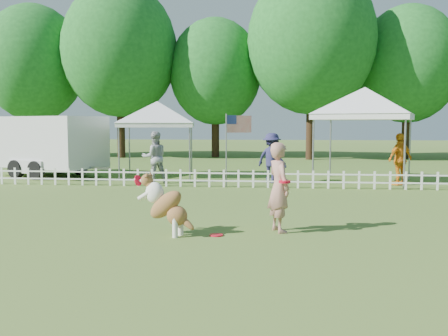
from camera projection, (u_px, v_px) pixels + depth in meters
name	position (u px, v px, depth m)	size (l,w,h in m)	color
ground	(223.00, 231.00, 9.97)	(120.00, 120.00, 0.00)	#38591C
picket_fence	(246.00, 179.00, 16.87)	(22.00, 0.08, 0.60)	white
handler	(279.00, 187.00, 9.88)	(0.65, 0.43, 1.78)	#AB7566
dog	(167.00, 205.00, 9.58)	(1.15, 0.38, 1.19)	brown
frisbee_on_turf	(216.00, 235.00, 9.59)	(0.26, 0.26, 0.02)	red
canopy_tent_left	(158.00, 140.00, 20.15)	(2.90, 2.90, 3.00)	silver
canopy_tent_right	(364.00, 136.00, 18.32)	(3.31, 3.31, 3.42)	silver
cargo_trailer	(48.00, 146.00, 20.48)	(5.71, 2.51, 2.51)	silver
flag_pole	(226.00, 151.00, 16.92)	(0.96, 0.10, 2.50)	gray
spectator_a	(155.00, 157.00, 18.08)	(0.92, 0.71, 1.89)	#97979C
spectator_b	(272.00, 158.00, 18.20)	(1.18, 0.68, 1.83)	#25234B
spectator_c	(400.00, 159.00, 17.51)	(1.08, 0.45, 1.84)	orange
tree_far_left	(34.00, 73.00, 32.90)	(6.60, 6.60, 11.00)	#19581D
tree_left	(120.00, 64.00, 31.71)	(7.40, 7.40, 12.00)	#19581D
tree_center_left	(215.00, 81.00, 32.15)	(6.00, 6.00, 9.80)	#19581D
tree_center_right	(311.00, 55.00, 29.89)	(7.60, 7.60, 12.60)	#19581D
tree_right	(408.00, 75.00, 30.82)	(6.20, 6.20, 10.40)	#19581D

